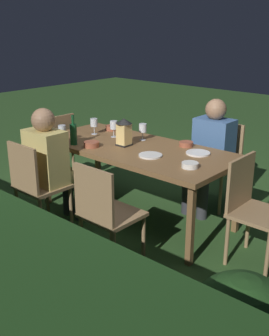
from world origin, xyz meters
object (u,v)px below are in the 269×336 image
Objects in this scene: chair_head_near at (252,206)px; lantern_centerpiece at (124,131)px; chair_side_right_a at (105,212)px; bowl_bread at (91,144)px; chair_side_left_a at (219,160)px; chair_head_far at (55,147)px; wine_glass_b at (114,126)px; plate_b at (150,155)px; plate_a at (198,153)px; bowl_dip at (111,128)px; bowl_olives at (186,144)px; dining_table at (134,151)px; person_in_mustard at (52,162)px; person_in_blue at (210,150)px; green_bottle_on_table at (73,134)px; wine_glass_d at (143,129)px; chair_side_right_b at (36,183)px; wine_glass_c at (94,123)px; bowl_salad at (190,165)px; wine_glass_a at (62,130)px.

lantern_centerpiece reaches higher than chair_head_near.
chair_side_right_a is at bearing 46.61° from chair_head_near.
chair_side_right_a is 5.93× the size of bowl_bread.
chair_head_far is at bearing 26.47° from chair_side_left_a.
wine_glass_b reaches higher than plate_b.
chair_head_far is 3.98× the size of plate_a.
wine_glass_b reaches higher than chair_side_right_a.
bowl_dip is (0.31, -0.59, 0.00)m from bowl_bread.
wine_glass_b is 0.79m from bowl_olives.
chair_head_near is (-0.79, 0.84, 0.00)m from chair_side_left_a.
person_in_mustard is (0.45, 0.64, -0.05)m from dining_table.
person_in_blue is 1.00× the size of person_in_mustard.
dining_table is 0.62m from plate_a.
wine_glass_d is at bearing -124.96° from green_bottle_on_table.
lantern_centerpiece reaches higher than chair_head_far.
chair_side_right_b is at bearing 26.47° from chair_head_near.
chair_side_right_b is 1.49m from plate_a.
plate_a is 0.44m from plate_b.
lantern_centerpiece is at bearing 19.65° from plate_a.
dining_table is at bearing -155.14° from lantern_centerpiece.
person_in_mustard reaches higher than wine_glass_d.
wine_glass_d is (-0.54, -0.16, 0.00)m from wine_glass_c.
bowl_salad is (-0.75, 0.16, 0.07)m from dining_table.
wine_glass_d is at bearing -9.44° from chair_head_near.
dining_table is at bearing 180.00° from chair_head_far.
chair_side_right_a is 5.15× the size of wine_glass_a.
wine_glass_b is 0.80× the size of plate_b.
chair_head_far is 0.72m from wine_glass_c.
person_in_blue is 1.11m from bowl_dip.
wine_glass_d is (-0.40, -0.57, 0.01)m from green_bottle_on_table.
chair_head_far is 1.58m from plate_b.
bowl_dip is at bearing -62.08° from bowl_bread.
wine_glass_c is at bearing 16.59° from wine_glass_d.
chair_side_right_b is 5.15× the size of wine_glass_a.
person_in_blue reaches higher than wine_glass_c.
person_in_blue reaches higher than chair_side_right_b.
chair_side_right_a is at bearing 117.99° from dining_table.
wine_glass_c is at bearing -5.50° from dining_table.
wine_glass_a is 0.66m from bowl_dip.
bowl_olives is (-1.61, -0.33, 0.27)m from chair_head_far.
chair_side_right_b reaches higher than bowl_dip.
green_bottle_on_table is 0.66m from bowl_dip.
chair_head_near reaches higher than plate_b.
wine_glass_c is 0.56m from wine_glass_d.
lantern_centerpiece is 1.91× the size of bowl_salad.
chair_side_left_a and chair_side_right_a have the same top height.
person_in_blue is 0.91m from lantern_centerpiece.
wine_glass_d is (0.53, 0.62, 0.37)m from chair_side_left_a.
dining_table is 0.34m from plate_b.
chair_head_far is 1.00× the size of chair_side_right_b.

